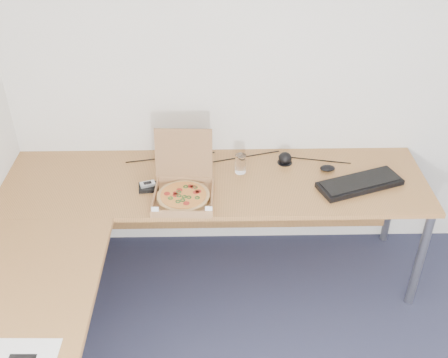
{
  "coord_description": "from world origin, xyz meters",
  "views": [
    {
      "loc": [
        -0.5,
        -1.23,
        2.54
      ],
      "look_at": [
        -0.45,
        1.28,
        0.82
      ],
      "focal_mm": 43.28,
      "sensor_mm": 36.0,
      "label": 1
    }
  ],
  "objects_px": {
    "pizza_box": "(183,192)",
    "keyboard": "(360,184)",
    "wallet": "(149,187)",
    "drinking_glass": "(241,164)",
    "desk": "(154,231)"
  },
  "relations": [
    {
      "from": "drinking_glass",
      "to": "keyboard",
      "type": "distance_m",
      "value": 0.71
    },
    {
      "from": "pizza_box",
      "to": "desk",
      "type": "bearing_deg",
      "value": -117.5
    },
    {
      "from": "pizza_box",
      "to": "wallet",
      "type": "xyz_separation_m",
      "value": [
        -0.21,
        0.09,
        -0.03
      ]
    },
    {
      "from": "desk",
      "to": "keyboard",
      "type": "height_order",
      "value": "keyboard"
    },
    {
      "from": "keyboard",
      "to": "wallet",
      "type": "relative_size",
      "value": 4.4
    },
    {
      "from": "desk",
      "to": "wallet",
      "type": "relative_size",
      "value": 22.2
    },
    {
      "from": "keyboard",
      "to": "wallet",
      "type": "height_order",
      "value": "keyboard"
    },
    {
      "from": "pizza_box",
      "to": "drinking_glass",
      "type": "xyz_separation_m",
      "value": [
        0.33,
        0.26,
        0.02
      ]
    },
    {
      "from": "desk",
      "to": "pizza_box",
      "type": "height_order",
      "value": "pizza_box"
    },
    {
      "from": "keyboard",
      "to": "wallet",
      "type": "bearing_deg",
      "value": 160.0
    },
    {
      "from": "pizza_box",
      "to": "keyboard",
      "type": "distance_m",
      "value": 1.02
    },
    {
      "from": "pizza_box",
      "to": "keyboard",
      "type": "relative_size",
      "value": 0.77
    },
    {
      "from": "desk",
      "to": "wallet",
      "type": "distance_m",
      "value": 0.35
    },
    {
      "from": "drinking_glass",
      "to": "desk",
      "type": "bearing_deg",
      "value": -132.94
    },
    {
      "from": "keyboard",
      "to": "desk",
      "type": "bearing_deg",
      "value": 176.58
    }
  ]
}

